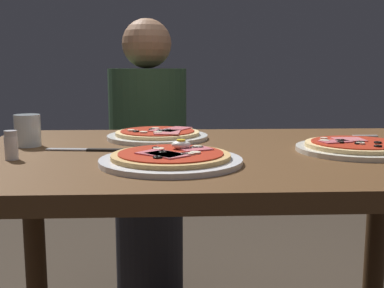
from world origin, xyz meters
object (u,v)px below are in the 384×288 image
Objects in this scene: fork at (374,136)px; salt_shaker at (11,145)px; dining_table at (220,195)px; pizza_across_right at (158,135)px; pizza_across_left at (356,147)px; knife at (90,149)px; pizza_foreground at (171,158)px; water_glass_near at (28,132)px; diner_person at (148,169)px.

fork is 2.36× the size of salt_shaker.
dining_table is 0.52m from salt_shaker.
salt_shaker is at bearing -136.31° from pizza_across_right.
pizza_across_left reaches higher than knife.
pizza_foreground is 1.98× the size of fork.
water_glass_near reaches higher than dining_table.
water_glass_near reaches higher than salt_shaker.
diner_person reaches higher than pizza_across_right.
water_glass_near is at bearing 170.31° from dining_table.
water_glass_near is at bearing 67.63° from diner_person.
knife is at bearing -130.31° from pizza_across_right.
dining_table is 0.55m from fork.
fork is 0.85m from knife.
pizza_across_right reaches higher than knife.
water_glass_near is 0.20m from knife.
pizza_across_left is 0.25× the size of diner_person.
water_glass_near is at bearing -160.89° from pizza_across_right.
pizza_foreground is at bearing -9.87° from salt_shaker.
dining_table is 0.35m from knife.
salt_shaker reaches higher than knife.
fork is (0.66, 0.01, -0.01)m from pizza_across_right.
diner_person is at bearing 67.63° from water_glass_near.
pizza_foreground is (-0.12, -0.17, 0.13)m from dining_table.
dining_table is 19.25× the size of salt_shaker.
pizza_across_left is (0.46, 0.13, -0.00)m from pizza_foreground.
knife is at bearing 139.18° from pizza_foreground.
fork is at bearing 58.28° from pizza_across_left.
dining_table is 15.15× the size of water_glass_near.
pizza_across_left is 0.30m from fork.
pizza_across_right is at bearing 19.11° from water_glass_near.
diner_person is (-0.06, 0.58, -0.23)m from pizza_across_right.
water_glass_near is at bearing 156.25° from knife.
fork is at bearing 23.85° from dining_table.
diner_person reaches higher than pizza_across_left.
dining_table is 0.36m from pizza_across_left.
salt_shaker reaches higher than pizza_foreground.
pizza_foreground is 0.98m from diner_person.
pizza_across_left is at bearing 4.86° from salt_shaker.
dining_table is 8.16× the size of fork.
dining_table is 0.29m from pizza_across_right.
pizza_across_left is 1.52× the size of knife.
diner_person is at bearing 105.64° from dining_table.
salt_shaker reaches higher than fork.
pizza_foreground reaches higher than pizza_across_right.
pizza_foreground is 1.06× the size of pizza_across_left.
pizza_across_left is at bearing -5.88° from dining_table.
salt_shaker is at bearing -167.85° from dining_table.
pizza_across_left is at bearing 124.25° from diner_person.
pizza_foreground is at bearing -163.91° from pizza_across_left.
pizza_across_right is at bearing 43.69° from salt_shaker.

